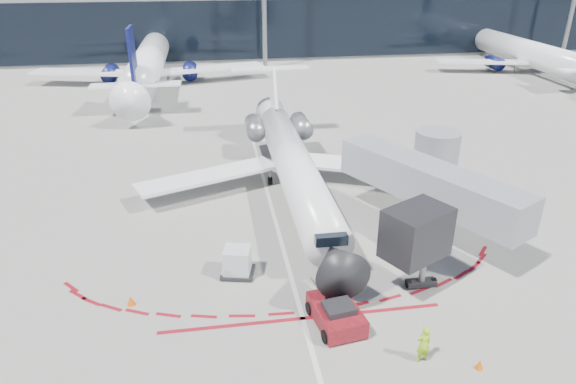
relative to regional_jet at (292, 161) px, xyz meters
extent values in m
plane|color=slate|center=(-1.89, -3.30, -2.38)|extent=(260.00, 260.00, 0.00)
cube|color=silver|center=(-1.89, -1.30, -2.37)|extent=(0.25, 40.00, 0.01)
cube|color=maroon|center=(-1.89, -14.80, -2.37)|extent=(14.00, 0.25, 0.01)
cube|color=gray|center=(-1.89, 61.70, 2.62)|extent=(150.00, 24.00, 10.00)
cube|color=black|center=(-1.89, 49.65, 2.62)|extent=(150.00, 0.20, 9.00)
cube|color=#95979D|center=(7.11, -7.80, 1.22)|extent=(8.22, 12.61, 2.30)
cube|color=black|center=(4.06, -13.54, 1.22)|extent=(3.86, 3.44, 2.60)
cylinder|color=gray|center=(4.86, -13.14, -1.18)|extent=(0.36, 0.36, 2.40)
cube|color=black|center=(4.86, -13.14, -2.16)|extent=(1.60, 0.60, 0.30)
cylinder|color=#95979D|center=(10.16, -2.06, 0.02)|extent=(3.20, 3.20, 4.80)
cylinder|color=black|center=(10.16, -2.06, -2.13)|extent=(4.00, 4.00, 0.50)
cylinder|color=white|center=(0.00, -1.17, -0.03)|extent=(2.69, 21.95, 2.69)
cone|color=black|center=(0.00, -13.55, -0.03)|extent=(2.69, 2.79, 2.69)
cone|color=white|center=(0.00, 11.60, -0.03)|extent=(2.69, 3.59, 2.69)
cube|color=black|center=(0.00, -11.95, 0.52)|extent=(1.70, 1.40, 0.55)
cube|color=white|center=(-6.19, 0.33, -0.93)|extent=(10.69, 6.34, 0.31)
cube|color=white|center=(6.19, 0.33, -0.93)|extent=(10.69, 6.34, 0.31)
cube|color=white|center=(0.00, 10.60, 2.36)|extent=(0.25, 4.68, 4.76)
cube|color=white|center=(0.00, 12.70, 4.16)|extent=(7.19, 1.60, 0.16)
cylinder|color=slate|center=(-2.05, 7.61, 0.22)|extent=(1.50, 3.39, 1.50)
cylinder|color=slate|center=(2.05, 7.61, 0.22)|extent=(1.50, 3.39, 1.50)
cylinder|color=black|center=(0.00, -10.35, -2.10)|extent=(0.22, 0.56, 0.56)
cylinder|color=black|center=(-1.50, 1.32, -2.06)|extent=(0.30, 0.64, 0.64)
cylinder|color=black|center=(1.50, 1.32, -2.06)|extent=(0.30, 0.64, 0.64)
cylinder|color=gray|center=(0.00, -10.35, -1.83)|extent=(0.18, 0.18, 1.10)
cube|color=#5D0D0F|center=(-0.38, -15.39, -1.84)|extent=(2.44, 3.43, 0.89)
cube|color=black|center=(-0.34, -15.68, -1.24)|extent=(1.55, 1.38, 0.35)
cylinder|color=gray|center=(-0.72, -13.24, -2.03)|extent=(0.49, 2.55, 0.10)
cylinder|color=black|center=(-1.14, -16.61, -2.06)|extent=(0.37, 0.67, 0.63)
cylinder|color=black|center=(0.71, -16.32, -2.06)|extent=(0.37, 0.67, 0.63)
cylinder|color=black|center=(-1.48, -14.46, -2.06)|extent=(0.37, 0.67, 0.63)
cylinder|color=black|center=(0.38, -14.17, -2.06)|extent=(0.37, 0.67, 0.63)
imported|color=#9CDD17|center=(2.75, -18.42, -1.45)|extent=(0.74, 0.54, 1.86)
cube|color=black|center=(-4.78, -10.54, -2.22)|extent=(2.06, 1.86, 0.19)
cube|color=silver|center=(-4.78, -10.54, -1.43)|extent=(1.67, 1.61, 1.41)
cylinder|color=black|center=(-5.60, -10.94, -2.29)|extent=(0.13, 0.19, 0.18)
cylinder|color=black|center=(-4.22, -11.26, -2.29)|extent=(0.13, 0.19, 0.18)
cylinder|color=black|center=(-5.34, -9.82, -2.29)|extent=(0.13, 0.19, 0.18)
cylinder|color=black|center=(-3.96, -10.14, -2.29)|extent=(0.13, 0.19, 0.18)
cone|color=#F15905|center=(-10.32, -12.40, -2.10)|extent=(0.40, 0.40, 0.56)
cone|color=#F15905|center=(5.01, -19.25, -2.14)|extent=(0.34, 0.34, 0.48)
camera|label=1|loc=(-5.71, -34.56, 13.93)|focal=32.00mm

